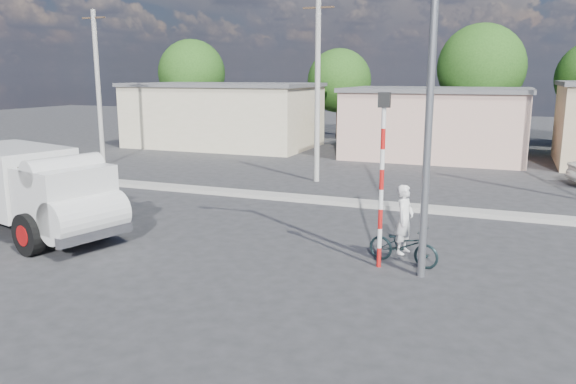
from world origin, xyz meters
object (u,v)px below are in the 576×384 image
(streetlight, at_px, (424,66))
(traffic_pole, at_px, (382,166))
(cyclist, at_px, (404,231))
(bicycle, at_px, (403,245))
(truck, at_px, (33,189))

(streetlight, bearing_deg, traffic_pole, 162.27)
(cyclist, height_order, streetlight, streetlight)
(traffic_pole, xyz_separation_m, streetlight, (0.94, -0.30, 2.37))
(cyclist, distance_m, traffic_pole, 1.84)
(traffic_pole, bearing_deg, cyclist, 40.33)
(bicycle, bearing_deg, cyclist, -165.89)
(truck, xyz_separation_m, bicycle, (10.74, 1.46, -0.95))
(bicycle, bearing_deg, traffic_pole, 144.44)
(bicycle, distance_m, traffic_pole, 2.21)
(truck, height_order, cyclist, truck)
(truck, xyz_separation_m, streetlight, (11.15, 0.71, 3.52))
(cyclist, bearing_deg, streetlight, -136.97)
(truck, bearing_deg, traffic_pole, 21.67)
(truck, height_order, bicycle, truck)
(traffic_pole, relative_size, streetlight, 0.48)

